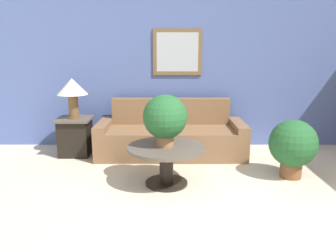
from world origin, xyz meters
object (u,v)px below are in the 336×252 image
at_px(couch_main, 170,137).
at_px(side_table, 74,136).
at_px(coffee_table, 166,157).
at_px(table_lamp, 71,89).
at_px(potted_plant_floor, 292,145).
at_px(potted_plant_on_table, 164,118).

xyz_separation_m(couch_main, side_table, (-1.51, -0.01, 0.02)).
distance_m(couch_main, side_table, 1.51).
distance_m(coffee_table, table_lamp, 1.99).
bearing_deg(couch_main, potted_plant_floor, -31.90).
distance_m(side_table, potted_plant_on_table, 1.91).
relative_size(potted_plant_on_table, potted_plant_floor, 0.82).
xyz_separation_m(side_table, potted_plant_floor, (3.06, -0.96, 0.13)).
distance_m(side_table, potted_plant_floor, 3.21).
height_order(coffee_table, potted_plant_on_table, potted_plant_on_table).
xyz_separation_m(coffee_table, side_table, (-1.44, 1.18, -0.05)).
bearing_deg(couch_main, table_lamp, -179.52).
xyz_separation_m(coffee_table, potted_plant_on_table, (-0.02, 0.03, 0.48)).
relative_size(side_table, potted_plant_on_table, 0.95).
bearing_deg(couch_main, coffee_table, -93.10).
bearing_deg(side_table, potted_plant_floor, -17.35).
bearing_deg(side_table, potted_plant_on_table, -38.91).
distance_m(table_lamp, potted_plant_on_table, 1.84).
xyz_separation_m(couch_main, potted_plant_on_table, (-0.08, -1.16, 0.55)).
relative_size(coffee_table, potted_plant_on_table, 1.52).
distance_m(couch_main, potted_plant_on_table, 1.29).
bearing_deg(side_table, table_lamp, 180.00).
height_order(side_table, potted_plant_on_table, potted_plant_on_table).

